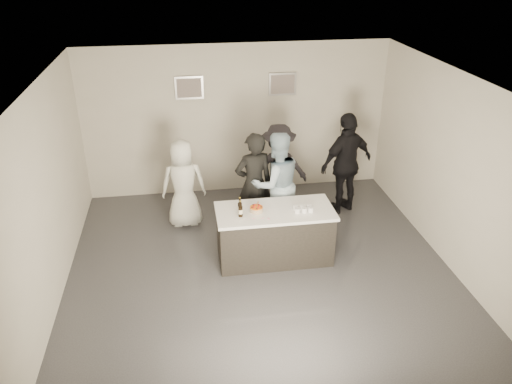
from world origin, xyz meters
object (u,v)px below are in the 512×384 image
beer_bottle_a (240,205)px  person_main_blue (276,184)px  person_guest_back (278,168)px  cake (256,209)px  person_guest_left (183,184)px  beer_bottle_b (240,209)px  bar_counter (274,234)px  person_guest_right (346,163)px  person_main_black (254,184)px

beer_bottle_a → person_main_blue: size_ratio=0.14×
beer_bottle_a → person_guest_back: size_ratio=0.15×
cake → person_guest_left: (-1.11, 1.36, -0.12)m
beer_bottle_b → person_main_blue: size_ratio=0.14×
beer_bottle_b → person_main_blue: 1.23m
bar_counter → person_guest_back: (0.38, 1.68, 0.41)m
person_main_blue → beer_bottle_b: bearing=40.4°
person_guest_left → person_main_blue: bearing=162.0°
beer_bottle_a → person_guest_left: bearing=121.9°
person_guest_back → beer_bottle_a: bearing=64.0°
person_main_blue → person_guest_left: bearing=-29.8°
beer_bottle_b → person_guest_right: (2.18, 1.56, -0.06)m
bar_counter → person_main_blue: person_main_blue is taller
person_guest_back → person_guest_left: bearing=13.5°
beer_bottle_a → beer_bottle_b: bearing=-92.6°
beer_bottle_b → person_main_black: person_main_black is taller
person_guest_left → person_guest_back: bearing=-170.0°
bar_counter → beer_bottle_b: size_ratio=7.15×
cake → beer_bottle_a: beer_bottle_a is taller
person_main_black → beer_bottle_a: bearing=56.0°
person_main_black → person_guest_right: 1.90m
bar_counter → cake: 0.57m
cake → person_guest_left: size_ratio=0.12×
person_main_blue → person_guest_left: person_main_blue is taller
cake → person_main_blue: (0.48, 0.86, -0.00)m
beer_bottle_b → person_main_black: 1.09m
person_main_black → person_guest_left: 1.29m
bar_counter → person_main_blue: size_ratio=0.99×
person_main_black → person_main_blue: person_main_blue is taller
person_main_blue → person_guest_back: person_main_blue is taller
beer_bottle_a → person_main_black: person_main_black is taller
beer_bottle_a → person_guest_left: person_guest_left is taller
cake → person_guest_right: (1.92, 1.44, 0.04)m
cake → beer_bottle_a: size_ratio=0.78×
person_main_blue → person_guest_back: 0.86m
beer_bottle_b → person_main_blue: person_main_blue is taller
person_main_blue → person_guest_left: size_ratio=1.15×
bar_counter → beer_bottle_a: size_ratio=7.15×
cake → bar_counter: bearing=0.7°
beer_bottle_a → bar_counter: bearing=1.0°
beer_bottle_b → person_main_black: size_ratio=0.14×
person_guest_right → person_guest_back: (-1.24, 0.25, -0.12)m
beer_bottle_a → person_main_blue: 1.14m
bar_counter → beer_bottle_a: bearing=-179.0°
beer_bottle_b → person_guest_right: 2.68m
person_main_black → person_main_blue: (0.39, -0.05, 0.00)m
person_main_blue → person_guest_left: (-1.59, 0.50, -0.12)m
person_main_black → person_main_blue: size_ratio=1.00×
person_guest_right → beer_bottle_b: bearing=12.9°
bar_counter → cake: (-0.30, -0.00, 0.49)m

